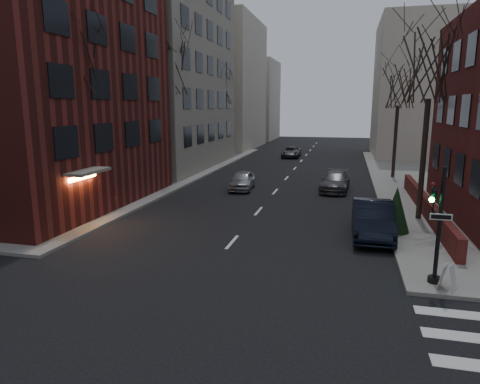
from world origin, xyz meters
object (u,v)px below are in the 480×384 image
at_px(tree_left_b, 169,69).
at_px(streetlamp_far, 231,122).
at_px(tree_left_c, 220,88).
at_px(tree_left_a, 75,58).
at_px(tree_right_b, 399,87).
at_px(car_lane_gray, 335,181).
at_px(streetlamp_near, 156,133).
at_px(sandwich_board, 448,277).
at_px(traffic_signal, 437,233).
at_px(tree_right_a, 431,67).
at_px(evergreen_shrub, 396,209).
at_px(car_lane_silver, 242,180).
at_px(parked_sedan, 372,219).
at_px(car_lane_far, 291,152).

relative_size(tree_left_b, streetlamp_far, 1.72).
bearing_deg(tree_left_c, tree_left_a, -90.00).
bearing_deg(tree_right_b, car_lane_gray, -124.86).
relative_size(streetlamp_near, sandwich_board, 7.34).
relative_size(traffic_signal, car_lane_gray, 0.84).
bearing_deg(tree_right_a, tree_right_b, 90.00).
height_order(tree_right_b, evergreen_shrub, tree_right_b).
bearing_deg(tree_right_a, traffic_signal, -95.47).
distance_m(tree_left_a, car_lane_silver, 14.34).
relative_size(parked_sedan, sandwich_board, 5.96).
height_order(traffic_signal, tree_right_a, tree_right_a).
height_order(tree_left_c, parked_sedan, tree_left_c).
height_order(tree_left_a, tree_left_b, tree_left_b).
xyz_separation_m(traffic_signal, car_lane_silver, (-10.46, 15.28, -1.23)).
relative_size(traffic_signal, streetlamp_near, 0.64).
xyz_separation_m(tree_left_a, tree_left_c, (0.00, 26.00, -0.44)).
bearing_deg(tree_left_a, tree_left_b, 90.00).
relative_size(tree_left_b, tree_left_c, 1.11).
height_order(tree_right_a, streetlamp_far, tree_right_a).
distance_m(tree_right_b, car_lane_gray, 10.63).
xyz_separation_m(tree_left_a, car_lane_gray, (12.98, 11.37, -7.78)).
bearing_deg(sandwich_board, streetlamp_far, 141.12).
distance_m(tree_left_a, streetlamp_far, 28.32).
height_order(streetlamp_near, car_lane_far, streetlamp_near).
bearing_deg(parked_sedan, evergreen_shrub, 28.27).
relative_size(tree_left_a, streetlamp_near, 1.63).
distance_m(tree_left_b, car_lane_far, 22.12).
bearing_deg(tree_left_a, streetlamp_far, 88.77).
relative_size(tree_right_a, car_lane_gray, 2.05).
distance_m(traffic_signal, sandwich_board, 1.46).
bearing_deg(car_lane_gray, traffic_signal, -73.52).
bearing_deg(car_lane_gray, tree_right_a, -54.36).
height_order(streetlamp_far, car_lane_far, streetlamp_far).
height_order(traffic_signal, evergreen_shrub, traffic_signal).
distance_m(parked_sedan, car_lane_far, 31.71).
xyz_separation_m(tree_right_a, car_lane_silver, (-11.32, 6.27, -7.35)).
relative_size(traffic_signal, car_lane_silver, 1.00).
bearing_deg(car_lane_silver, sandwich_board, -60.41).
height_order(tree_left_a, car_lane_silver, tree_left_a).
bearing_deg(sandwich_board, tree_right_b, 113.67).
xyz_separation_m(traffic_signal, streetlamp_near, (-16.14, 13.01, 2.33)).
bearing_deg(tree_left_a, car_lane_gray, 41.21).
distance_m(parked_sedan, car_lane_gray, 11.13).
bearing_deg(car_lane_gray, tree_left_b, -179.24).
relative_size(traffic_signal, car_lane_far, 0.89).
height_order(traffic_signal, car_lane_silver, traffic_signal).
relative_size(parked_sedan, evergreen_shrub, 2.33).
bearing_deg(tree_left_b, car_lane_gray, -2.79).
height_order(tree_left_a, tree_left_c, tree_left_a).
distance_m(tree_right_b, streetlamp_far, 20.01).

